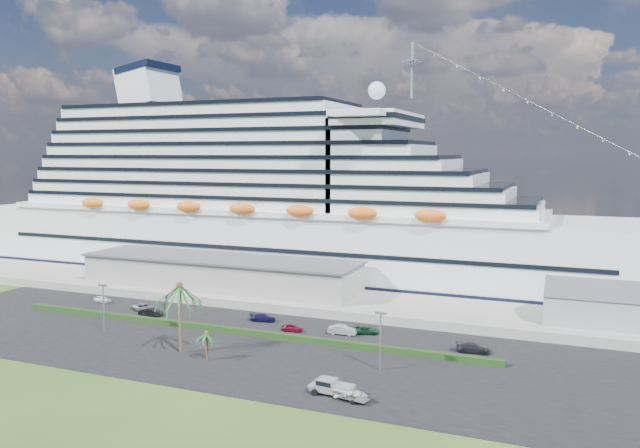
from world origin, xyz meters
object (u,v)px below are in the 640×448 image
at_px(cruise_ship, 283,208).
at_px(boat_trailer, 352,394).
at_px(parked_car_3, 263,317).
at_px(pickup_truck, 331,386).

xyz_separation_m(cruise_ship, boat_trailer, (41.51, -67.90, -15.56)).
height_order(cruise_ship, parked_car_3, cruise_ship).
distance_m(parked_car_3, boat_trailer, 38.89).
xyz_separation_m(parked_car_3, boat_trailer, (26.71, -28.26, 0.33)).
bearing_deg(parked_car_3, cruise_ship, 12.74).
relative_size(pickup_truck, boat_trailer, 1.06).
bearing_deg(pickup_truck, cruise_ship, 119.90).
xyz_separation_m(cruise_ship, parked_car_3, (14.80, -39.63, -15.89)).
bearing_deg(cruise_ship, boat_trailer, -58.56).
relative_size(parked_car_3, boat_trailer, 0.85).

